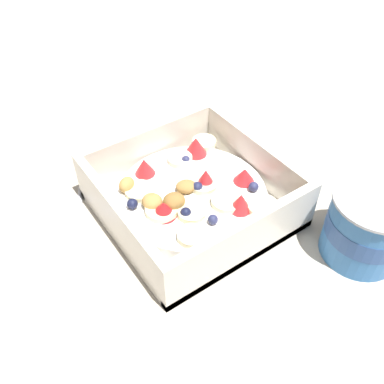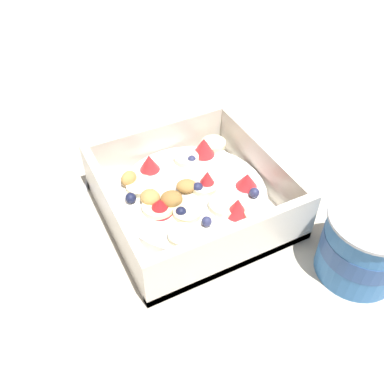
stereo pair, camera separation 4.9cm
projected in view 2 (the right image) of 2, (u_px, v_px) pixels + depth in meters
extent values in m
plane|color=beige|center=(183.00, 209.00, 0.51)|extent=(2.40, 2.40, 0.00)
cube|color=white|center=(192.00, 207.00, 0.51)|extent=(0.20, 0.20, 0.01)
cube|color=white|center=(159.00, 146.00, 0.55)|extent=(0.20, 0.01, 0.07)
cube|color=white|center=(234.00, 248.00, 0.43)|extent=(0.20, 0.01, 0.07)
cube|color=white|center=(260.00, 166.00, 0.52)|extent=(0.01, 0.18, 0.07)
cube|color=white|center=(114.00, 218.00, 0.46)|extent=(0.01, 0.18, 0.07)
cylinder|color=white|center=(192.00, 198.00, 0.49)|extent=(0.17, 0.17, 0.02)
cylinder|color=#F7EFC6|center=(204.00, 186.00, 0.49)|extent=(0.04, 0.04, 0.01)
cylinder|color=#F4EAB7|center=(260.00, 214.00, 0.46)|extent=(0.05, 0.05, 0.01)
cylinder|color=#F4EAB7|center=(183.00, 235.00, 0.44)|extent=(0.04, 0.04, 0.01)
cylinder|color=#F4EAB7|center=(187.00, 212.00, 0.46)|extent=(0.03, 0.03, 0.01)
cylinder|color=#F4EAB7|center=(158.00, 207.00, 0.47)|extent=(0.05, 0.05, 0.01)
cylinder|color=#F4EAB7|center=(214.00, 144.00, 0.55)|extent=(0.04, 0.04, 0.01)
cylinder|color=#F7EFC6|center=(224.00, 205.00, 0.47)|extent=(0.05, 0.05, 0.01)
cylinder|color=#F7EFC6|center=(186.00, 158.00, 0.53)|extent=(0.04, 0.04, 0.01)
cylinder|color=#F4EAB7|center=(141.00, 186.00, 0.49)|extent=(0.05, 0.05, 0.01)
cone|color=red|center=(204.00, 147.00, 0.53)|extent=(0.04, 0.04, 0.02)
cone|color=red|center=(149.00, 162.00, 0.51)|extent=(0.03, 0.03, 0.02)
cone|color=red|center=(160.00, 206.00, 0.46)|extent=(0.04, 0.04, 0.02)
cone|color=red|center=(247.00, 180.00, 0.49)|extent=(0.03, 0.03, 0.02)
cone|color=red|center=(207.00, 179.00, 0.49)|extent=(0.03, 0.03, 0.02)
cone|color=red|center=(237.00, 207.00, 0.46)|extent=(0.03, 0.03, 0.02)
sphere|color=#191E3D|center=(181.00, 212.00, 0.46)|extent=(0.01, 0.01, 0.01)
sphere|color=navy|center=(192.00, 160.00, 0.52)|extent=(0.01, 0.01, 0.01)
sphere|color=navy|center=(211.00, 220.00, 0.45)|extent=(0.01, 0.01, 0.01)
sphere|color=navy|center=(254.00, 193.00, 0.48)|extent=(0.01, 0.01, 0.01)
sphere|color=#191E3D|center=(131.00, 198.00, 0.47)|extent=(0.01, 0.01, 0.01)
sphere|color=navy|center=(204.00, 145.00, 0.54)|extent=(0.01, 0.01, 0.01)
sphere|color=navy|center=(148.00, 199.00, 0.47)|extent=(0.01, 0.01, 0.01)
sphere|color=#23284C|center=(198.00, 187.00, 0.49)|extent=(0.01, 0.01, 0.01)
ellipsoid|color=#AD7F42|center=(188.00, 188.00, 0.48)|extent=(0.03, 0.03, 0.01)
ellipsoid|color=olive|center=(172.00, 199.00, 0.47)|extent=(0.03, 0.03, 0.02)
ellipsoid|color=tan|center=(152.00, 200.00, 0.47)|extent=(0.03, 0.03, 0.02)
ellipsoid|color=tan|center=(129.00, 178.00, 0.49)|extent=(0.03, 0.03, 0.02)
ellipsoid|color=silver|center=(76.00, 215.00, 0.50)|extent=(0.05, 0.06, 0.01)
cylinder|color=silver|center=(91.00, 167.00, 0.56)|extent=(0.07, 0.11, 0.01)
cylinder|color=#3370B7|center=(364.00, 246.00, 0.42)|extent=(0.08, 0.08, 0.08)
cylinder|color=#2D5193|center=(365.00, 243.00, 0.42)|extent=(0.08, 0.08, 0.02)
cylinder|color=#B7BCC6|center=(376.00, 219.00, 0.39)|extent=(0.09, 0.09, 0.00)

